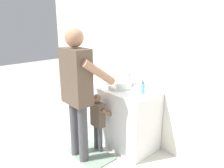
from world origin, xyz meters
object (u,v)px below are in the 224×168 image
object	(u,v)px
child_toddler	(98,118)
adult_parent	(78,85)
soap_bottle	(143,88)
toothbrush_cup	(103,80)

from	to	relation	value
child_toddler	adult_parent	size ratio (longest dim) A/B	0.50
soap_bottle	child_toddler	size ratio (longest dim) A/B	0.19
toothbrush_cup	adult_parent	world-z (taller)	adult_parent
soap_bottle	adult_parent	distance (m)	0.85
toothbrush_cup	child_toddler	world-z (taller)	toothbrush_cup
toothbrush_cup	soap_bottle	xyz separation A→B (m)	(0.70, 0.10, 0.01)
toothbrush_cup	child_toddler	xyz separation A→B (m)	(0.32, -0.36, -0.40)
soap_bottle	child_toddler	bearing A→B (deg)	-129.62
child_toddler	adult_parent	distance (m)	0.58
child_toddler	toothbrush_cup	bearing A→B (deg)	132.13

